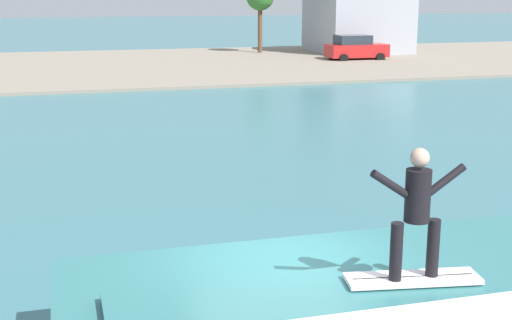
% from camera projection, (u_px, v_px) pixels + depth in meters
% --- Properties ---
extents(surfboard, '(1.77, 0.73, 0.06)m').
position_uv_depth(surfboard, '(413.00, 278.00, 9.05)').
color(surfboard, white).
rests_on(surfboard, wave_crest).
extents(surfer, '(1.29, 0.32, 1.69)m').
position_uv_depth(surfer, '(417.00, 207.00, 8.78)').
color(surfer, black).
rests_on(surfer, surfboard).
extents(shoreline_bank, '(120.00, 23.83, 0.16)m').
position_uv_depth(shoreline_bank, '(103.00, 66.00, 46.40)').
color(shoreline_bank, gray).
rests_on(shoreline_bank, ground_plane).
extents(car_far_shore, '(4.26, 2.23, 1.86)m').
position_uv_depth(car_far_shore, '(356.00, 48.00, 50.21)').
color(car_far_shore, red).
rests_on(car_far_shore, ground_plane).
extents(house_gabled_white, '(9.24, 9.24, 7.50)m').
position_uv_depth(house_gabled_white, '(358.00, 0.00, 55.79)').
color(house_gabled_white, '#9EA3AD').
rests_on(house_gabled_white, ground_plane).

